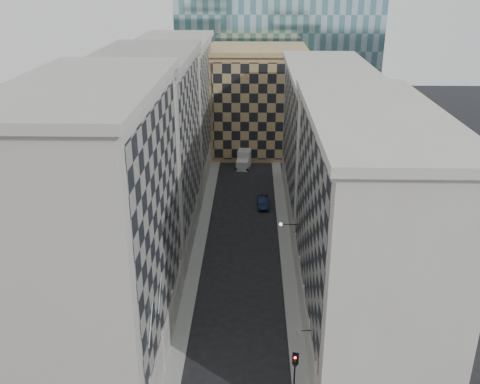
# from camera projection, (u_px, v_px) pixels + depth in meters

# --- Properties ---
(sidewalk_west) EXTENTS (1.50, 100.00, 0.15)m
(sidewalk_west) POSITION_uv_depth(u_px,v_px,m) (199.00, 247.00, 64.47)
(sidewalk_west) COLOR gray
(sidewalk_west) RESTS_ON ground
(sidewalk_east) EXTENTS (1.50, 100.00, 0.15)m
(sidewalk_east) POSITION_uv_depth(u_px,v_px,m) (286.00, 248.00, 64.24)
(sidewalk_east) COLOR gray
(sidewalk_east) RESTS_ON ground
(bldg_left_a) EXTENTS (10.80, 22.80, 23.70)m
(bldg_left_a) POSITION_uv_depth(u_px,v_px,m) (101.00, 230.00, 42.55)
(bldg_left_a) COLOR #A4A094
(bldg_left_a) RESTS_ON ground
(bldg_left_b) EXTENTS (10.80, 22.80, 22.70)m
(bldg_left_b) POSITION_uv_depth(u_px,v_px,m) (151.00, 150.00, 63.06)
(bldg_left_b) COLOR gray
(bldg_left_b) RESTS_ON ground
(bldg_left_c) EXTENTS (10.80, 22.80, 21.70)m
(bldg_left_c) POSITION_uv_depth(u_px,v_px,m) (176.00, 110.00, 83.56)
(bldg_left_c) COLOR #A4A094
(bldg_left_c) RESTS_ON ground
(bldg_right_a) EXTENTS (10.80, 26.80, 20.70)m
(bldg_right_a) POSITION_uv_depth(u_px,v_px,m) (364.00, 228.00, 46.33)
(bldg_right_a) COLOR #B0AAA1
(bldg_right_a) RESTS_ON ground
(bldg_right_b) EXTENTS (10.80, 28.80, 19.70)m
(bldg_right_b) POSITION_uv_depth(u_px,v_px,m) (325.00, 141.00, 71.44)
(bldg_right_b) COLOR #B0AAA1
(bldg_right_b) RESTS_ON ground
(tan_block) EXTENTS (16.80, 14.80, 18.80)m
(tan_block) POSITION_uv_depth(u_px,v_px,m) (258.00, 100.00, 95.71)
(tan_block) COLOR tan
(tan_block) RESTS_ON ground
(flagpoles_left) EXTENTS (0.10, 6.33, 2.33)m
(flagpoles_left) POSITION_uv_depth(u_px,v_px,m) (155.00, 308.00, 39.29)
(flagpoles_left) COLOR gray
(flagpoles_left) RESTS_ON ground
(bracket_lamp) EXTENTS (1.98, 0.36, 0.36)m
(bracket_lamp) POSITION_uv_depth(u_px,v_px,m) (282.00, 224.00, 56.37)
(bracket_lamp) COLOR black
(bracket_lamp) RESTS_ON ground
(traffic_light) EXTENTS (0.49, 0.46, 3.91)m
(traffic_light) POSITION_uv_depth(u_px,v_px,m) (295.00, 366.00, 40.93)
(traffic_light) COLOR black
(traffic_light) RESTS_ON sidewalk_east
(box_truck) EXTENTS (2.71, 5.35, 2.82)m
(box_truck) POSITION_uv_depth(u_px,v_px,m) (244.00, 159.00, 90.94)
(box_truck) COLOR silver
(box_truck) RESTS_ON ground
(dark_car) EXTENTS (1.63, 4.33, 1.41)m
(dark_car) POSITION_uv_depth(u_px,v_px,m) (263.00, 202.00, 75.51)
(dark_car) COLOR #0E1834
(dark_car) RESTS_ON ground
(shop_sign) EXTENTS (1.18, 0.72, 0.80)m
(shop_sign) POSITION_uv_depth(u_px,v_px,m) (298.00, 334.00, 43.07)
(shop_sign) COLOR black
(shop_sign) RESTS_ON ground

